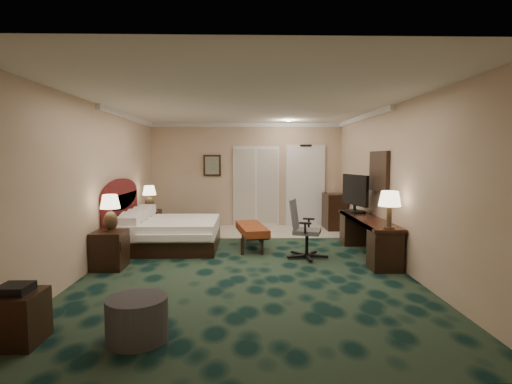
{
  "coord_description": "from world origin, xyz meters",
  "views": [
    {
      "loc": [
        -0.0,
        -6.75,
        1.81
      ],
      "look_at": [
        0.17,
        0.6,
        1.17
      ],
      "focal_mm": 28.0,
      "sensor_mm": 36.0,
      "label": 1
    }
  ],
  "objects_px": {
    "tv": "(355,194)",
    "nightstand_far": "(150,223)",
    "nightstand_near": "(110,250)",
    "lamp_near": "(110,213)",
    "bed": "(172,234)",
    "ottoman": "(137,319)",
    "minibar": "(334,211)",
    "bed_bench": "(252,237)",
    "lamp_far": "(149,198)",
    "side_table": "(17,318)",
    "desk": "(367,237)",
    "desk_chair": "(307,229)"
  },
  "relations": [
    {
      "from": "tv",
      "to": "nightstand_far",
      "type": "bearing_deg",
      "value": 151.99
    },
    {
      "from": "nightstand_near",
      "to": "lamp_near",
      "type": "bearing_deg",
      "value": 15.99
    },
    {
      "from": "bed",
      "to": "ottoman",
      "type": "bearing_deg",
      "value": -84.24
    },
    {
      "from": "nightstand_near",
      "to": "tv",
      "type": "height_order",
      "value": "tv"
    },
    {
      "from": "tv",
      "to": "minibar",
      "type": "xyz_separation_m",
      "value": [
        0.03,
        2.01,
        -0.63
      ]
    },
    {
      "from": "nightstand_far",
      "to": "tv",
      "type": "relative_size",
      "value": 0.59
    },
    {
      "from": "minibar",
      "to": "ottoman",
      "type": "bearing_deg",
      "value": -118.39
    },
    {
      "from": "bed",
      "to": "bed_bench",
      "type": "distance_m",
      "value": 1.59
    },
    {
      "from": "lamp_near",
      "to": "lamp_far",
      "type": "distance_m",
      "value": 2.71
    },
    {
      "from": "bed_bench",
      "to": "side_table",
      "type": "distance_m",
      "value": 4.7
    },
    {
      "from": "bed_bench",
      "to": "lamp_far",
      "type": "bearing_deg",
      "value": 141.3
    },
    {
      "from": "bed",
      "to": "minibar",
      "type": "distance_m",
      "value": 4.25
    },
    {
      "from": "bed_bench",
      "to": "side_table",
      "type": "xyz_separation_m",
      "value": [
        -2.34,
        -4.08,
        0.03
      ]
    },
    {
      "from": "desk",
      "to": "desk_chair",
      "type": "relative_size",
      "value": 2.27
    },
    {
      "from": "bed_bench",
      "to": "side_table",
      "type": "bearing_deg",
      "value": -129.62
    },
    {
      "from": "bed_bench",
      "to": "bed",
      "type": "bearing_deg",
      "value": 170.21
    },
    {
      "from": "ottoman",
      "to": "side_table",
      "type": "distance_m",
      "value": 1.15
    },
    {
      "from": "desk_chair",
      "to": "minibar",
      "type": "bearing_deg",
      "value": 84.61
    },
    {
      "from": "desk",
      "to": "side_table",
      "type": "bearing_deg",
      "value": -142.62
    },
    {
      "from": "side_table",
      "to": "desk_chair",
      "type": "xyz_separation_m",
      "value": [
        3.32,
        3.25,
        0.28
      ]
    },
    {
      "from": "bed",
      "to": "lamp_far",
      "type": "distance_m",
      "value": 1.6
    },
    {
      "from": "nightstand_near",
      "to": "nightstand_far",
      "type": "height_order",
      "value": "nightstand_near"
    },
    {
      "from": "ottoman",
      "to": "minibar",
      "type": "relative_size",
      "value": 0.67
    },
    {
      "from": "nightstand_far",
      "to": "side_table",
      "type": "xyz_separation_m",
      "value": [
        0.01,
        -5.39,
        -0.04
      ]
    },
    {
      "from": "nightstand_far",
      "to": "tv",
      "type": "distance_m",
      "value": 4.66
    },
    {
      "from": "nightstand_far",
      "to": "minibar",
      "type": "xyz_separation_m",
      "value": [
        4.46,
        0.76,
        0.16
      ]
    },
    {
      "from": "desk",
      "to": "tv",
      "type": "bearing_deg",
      "value": 93.18
    },
    {
      "from": "nightstand_near",
      "to": "ottoman",
      "type": "height_order",
      "value": "nightstand_near"
    },
    {
      "from": "lamp_far",
      "to": "ottoman",
      "type": "relative_size",
      "value": 0.95
    },
    {
      "from": "bed",
      "to": "bed_bench",
      "type": "bearing_deg",
      "value": 0.03
    },
    {
      "from": "nightstand_near",
      "to": "minibar",
      "type": "distance_m",
      "value": 5.66
    },
    {
      "from": "lamp_near",
      "to": "nightstand_near",
      "type": "bearing_deg",
      "value": -164.01
    },
    {
      "from": "bed",
      "to": "lamp_far",
      "type": "bearing_deg",
      "value": 119.91
    },
    {
      "from": "lamp_far",
      "to": "bed",
      "type": "bearing_deg",
      "value": -60.09
    },
    {
      "from": "side_table",
      "to": "tv",
      "type": "bearing_deg",
      "value": 43.16
    },
    {
      "from": "nightstand_far",
      "to": "side_table",
      "type": "relative_size",
      "value": 1.16
    },
    {
      "from": "desk_chair",
      "to": "tv",
      "type": "bearing_deg",
      "value": 55.01
    },
    {
      "from": "bed_bench",
      "to": "tv",
      "type": "height_order",
      "value": "tv"
    },
    {
      "from": "lamp_far",
      "to": "side_table",
      "type": "relative_size",
      "value": 1.14
    },
    {
      "from": "nightstand_far",
      "to": "desk_chair",
      "type": "height_order",
      "value": "desk_chair"
    },
    {
      "from": "minibar",
      "to": "nightstand_near",
      "type": "bearing_deg",
      "value": -141.83
    },
    {
      "from": "lamp_far",
      "to": "bed_bench",
      "type": "height_order",
      "value": "lamp_far"
    },
    {
      "from": "side_table",
      "to": "desk_chair",
      "type": "height_order",
      "value": "desk_chair"
    },
    {
      "from": "nightstand_far",
      "to": "side_table",
      "type": "bearing_deg",
      "value": -89.91
    },
    {
      "from": "bed",
      "to": "side_table",
      "type": "height_order",
      "value": "bed"
    },
    {
      "from": "nightstand_near",
      "to": "lamp_near",
      "type": "relative_size",
      "value": 1.02
    },
    {
      "from": "lamp_near",
      "to": "lamp_far",
      "type": "relative_size",
      "value": 1.04
    },
    {
      "from": "bed_bench",
      "to": "desk_chair",
      "type": "bearing_deg",
      "value": -50.03
    },
    {
      "from": "ottoman",
      "to": "nightstand_near",
      "type": "bearing_deg",
      "value": 113.77
    },
    {
      "from": "tv",
      "to": "lamp_near",
      "type": "bearing_deg",
      "value": -173.66
    }
  ]
}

